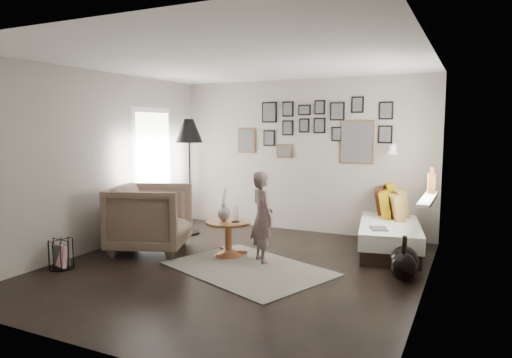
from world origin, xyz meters
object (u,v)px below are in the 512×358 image
at_px(demijohn_large, 404,262).
at_px(child, 262,217).
at_px(vase, 224,211).
at_px(daybed, 391,230).
at_px(magazine_basket, 61,254).
at_px(pedestal_table, 229,240).
at_px(floor_lamp, 189,135).
at_px(armchair, 151,218).
at_px(demijohn_small, 403,266).

bearing_deg(demijohn_large, child, -175.11).
xyz_separation_m(vase, child, (0.63, -0.08, -0.02)).
distance_m(daybed, magazine_basket, 4.56).
xyz_separation_m(pedestal_table, magazine_basket, (-1.64, -1.43, -0.04)).
height_order(daybed, magazine_basket, daybed).
distance_m(floor_lamp, magazine_basket, 2.76).
relative_size(pedestal_table, demijohn_large, 1.23).
relative_size(vase, armchair, 0.42).
height_order(daybed, demijohn_small, daybed).
bearing_deg(daybed, vase, -157.92).
height_order(magazine_basket, demijohn_small, demijohn_small).
distance_m(demijohn_small, child, 1.86).
bearing_deg(child, pedestal_table, 37.13).
xyz_separation_m(pedestal_table, floor_lamp, (-1.22, 0.87, 1.43)).
bearing_deg(demijohn_large, demijohn_small, -85.09).
distance_m(magazine_basket, child, 2.62).
bearing_deg(child, demijohn_large, -131.82).
height_order(vase, demijohn_large, vase).
height_order(armchair, demijohn_large, armchair).
distance_m(pedestal_table, demijohn_large, 2.35).
bearing_deg(magazine_basket, floor_lamp, 79.57).
height_order(floor_lamp, child, floor_lamp).
bearing_deg(floor_lamp, armchair, -86.68).
xyz_separation_m(armchair, magazine_basket, (-0.49, -1.18, -0.30)).
distance_m(floor_lamp, demijohn_large, 3.93).
bearing_deg(pedestal_table, child, -6.16).
height_order(demijohn_large, demijohn_small, demijohn_large).
xyz_separation_m(vase, magazine_basket, (-1.56, -1.45, -0.45)).
xyz_separation_m(armchair, child, (1.70, 0.19, 0.13)).
distance_m(floor_lamp, demijohn_small, 3.97).
bearing_deg(daybed, floor_lamp, 177.80).
bearing_deg(pedestal_table, magazine_basket, -138.97).
bearing_deg(pedestal_table, armchair, -167.75).
height_order(demijohn_small, child, child).
xyz_separation_m(pedestal_table, child, (0.55, -0.06, 0.38)).
height_order(daybed, child, child).
xyz_separation_m(daybed, child, (-1.43, -1.41, 0.32)).
distance_m(armchair, demijohn_large, 3.53).
bearing_deg(demijohn_small, demijohn_large, 94.91).
relative_size(vase, floor_lamp, 0.23).
bearing_deg(pedestal_table, floor_lamp, 144.56).
bearing_deg(armchair, demijohn_small, -108.20).
height_order(vase, child, child).
xyz_separation_m(pedestal_table, daybed, (1.98, 1.35, 0.06)).
bearing_deg(demijohn_small, magazine_basket, -160.65).
height_order(pedestal_table, armchair, armchair).
bearing_deg(demijohn_large, daybed, 106.30).
bearing_deg(floor_lamp, magazine_basket, -100.43).
height_order(floor_lamp, magazine_basket, floor_lamp).
distance_m(daybed, floor_lamp, 3.51).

